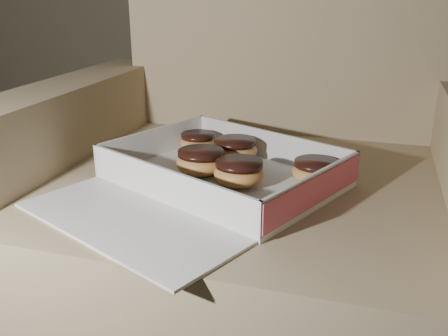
% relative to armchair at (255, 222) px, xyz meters
% --- Properties ---
extents(armchair, '(0.97, 0.82, 1.02)m').
position_rel_armchair_xyz_m(armchair, '(0.00, 0.00, 0.00)').
color(armchair, '#967F60').
rests_on(armchair, floor).
extents(bakery_box, '(0.55, 0.58, 0.07)m').
position_rel_armchair_xyz_m(bakery_box, '(-0.05, -0.16, 0.15)').
color(bakery_box, silver).
rests_on(bakery_box, armchair).
extents(donut_a, '(0.10, 0.10, 0.05)m').
position_rel_armchair_xyz_m(donut_a, '(-0.08, -0.11, 0.17)').
color(donut_a, '#DA904C').
rests_on(donut_a, bakery_box).
extents(donut_b, '(0.08, 0.08, 0.04)m').
position_rel_armchair_xyz_m(donut_b, '(-0.14, 0.02, 0.16)').
color(donut_b, '#DA904C').
rests_on(donut_b, bakery_box).
extents(donut_c, '(0.09, 0.09, 0.04)m').
position_rel_armchair_xyz_m(donut_c, '(0.13, -0.09, 0.17)').
color(donut_c, '#DA904C').
rests_on(donut_c, bakery_box).
extents(donut_d, '(0.09, 0.09, 0.05)m').
position_rel_armchair_xyz_m(donut_d, '(-0.04, -0.02, 0.17)').
color(donut_d, '#DA904C').
rests_on(donut_d, bakery_box).
extents(donut_e, '(0.09, 0.09, 0.05)m').
position_rel_armchair_xyz_m(donut_e, '(0.00, -0.14, 0.17)').
color(donut_e, '#DA904C').
rests_on(donut_e, bakery_box).
extents(crumb_a, '(0.01, 0.01, 0.00)m').
position_rel_armchair_xyz_m(crumb_a, '(-0.15, -0.19, 0.14)').
color(crumb_a, black).
rests_on(crumb_a, bakery_box).
extents(crumb_b, '(0.01, 0.01, 0.00)m').
position_rel_armchair_xyz_m(crumb_b, '(-0.12, -0.20, 0.14)').
color(crumb_b, black).
rests_on(crumb_b, bakery_box).
extents(crumb_c, '(0.01, 0.01, 0.00)m').
position_rel_armchair_xyz_m(crumb_c, '(0.01, -0.23, 0.14)').
color(crumb_c, black).
rests_on(crumb_c, bakery_box).
extents(crumb_d, '(0.01, 0.01, 0.00)m').
position_rel_armchair_xyz_m(crumb_d, '(-0.04, -0.19, 0.14)').
color(crumb_d, black).
rests_on(crumb_d, bakery_box).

